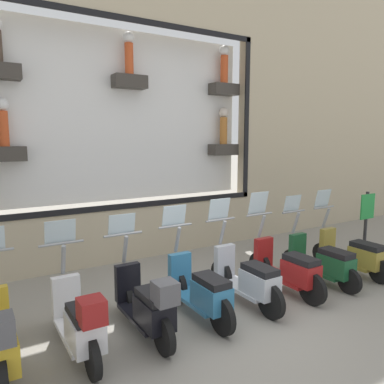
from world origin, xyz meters
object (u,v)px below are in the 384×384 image
object	(u,v)px
scooter_white_6	(80,322)
scooter_teal_4	(201,291)
scooter_silver_3	(248,279)
scooter_red_2	(288,269)
scooter_green_1	(323,262)
scooter_black_5	(147,304)
scooter_olive_0	(354,254)
shop_sign_post	(366,224)

from	to	relation	value
scooter_white_6	scooter_teal_4	bearing A→B (deg)	-87.82
scooter_silver_3	scooter_teal_4	xyz separation A→B (m)	(-0.00, 0.90, -0.00)
scooter_teal_4	scooter_white_6	xyz separation A→B (m)	(-0.07, 1.80, 0.02)
scooter_silver_3	scooter_teal_4	world-z (taller)	scooter_silver_3
scooter_white_6	scooter_red_2	bearing A→B (deg)	-88.87
scooter_green_1	scooter_red_2	distance (m)	0.90
scooter_red_2	scooter_green_1	bearing A→B (deg)	-90.67
scooter_white_6	scooter_black_5	bearing A→B (deg)	-89.85
scooter_olive_0	scooter_black_5	xyz separation A→B (m)	(-0.06, 4.51, 0.05)
scooter_red_2	shop_sign_post	xyz separation A→B (m)	(0.43, -2.79, 0.38)
scooter_silver_3	shop_sign_post	xyz separation A→B (m)	(0.43, -3.69, 0.38)
scooter_red_2	scooter_white_6	world-z (taller)	scooter_red_2
scooter_green_1	scooter_teal_4	xyz separation A→B (m)	(0.01, 2.70, 0.03)
scooter_green_1	shop_sign_post	distance (m)	1.98
scooter_olive_0	scooter_silver_3	xyz separation A→B (m)	(0.01, 2.70, 0.03)
shop_sign_post	scooter_silver_3	bearing A→B (deg)	96.63
scooter_black_5	scooter_olive_0	bearing A→B (deg)	-89.25
scooter_olive_0	scooter_red_2	distance (m)	1.80
scooter_teal_4	scooter_black_5	size ratio (longest dim) A/B	1.00
scooter_red_2	scooter_silver_3	distance (m)	0.90
scooter_silver_3	scooter_white_6	distance (m)	2.70
scooter_green_1	scooter_silver_3	size ratio (longest dim) A/B	0.99
scooter_teal_4	scooter_white_6	world-z (taller)	scooter_teal_4
scooter_olive_0	scooter_white_6	world-z (taller)	scooter_olive_0
scooter_olive_0	scooter_white_6	xyz separation A→B (m)	(-0.06, 5.41, 0.05)
scooter_teal_4	scooter_black_5	distance (m)	0.90
scooter_red_2	scooter_teal_4	distance (m)	1.80
scooter_black_5	shop_sign_post	world-z (taller)	scooter_black_5
scooter_silver_3	scooter_green_1	bearing A→B (deg)	-90.28
scooter_silver_3	scooter_teal_4	size ratio (longest dim) A/B	1.00
scooter_silver_3	scooter_white_6	world-z (taller)	scooter_silver_3
scooter_silver_3	shop_sign_post	distance (m)	3.73
scooter_olive_0	scooter_silver_3	distance (m)	2.70
scooter_olive_0	scooter_teal_4	world-z (taller)	same
scooter_red_2	scooter_white_6	distance (m)	3.61
scooter_red_2	scooter_olive_0	bearing A→B (deg)	-90.30
scooter_black_5	shop_sign_post	distance (m)	5.53
scooter_olive_0	scooter_white_6	bearing A→B (deg)	90.65
scooter_olive_0	scooter_red_2	xyz separation A→B (m)	(0.01, 1.80, 0.03)
scooter_olive_0	scooter_silver_3	size ratio (longest dim) A/B	0.99
scooter_olive_0	scooter_teal_4	size ratio (longest dim) A/B	0.99
scooter_teal_4	scooter_black_5	world-z (taller)	scooter_teal_4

